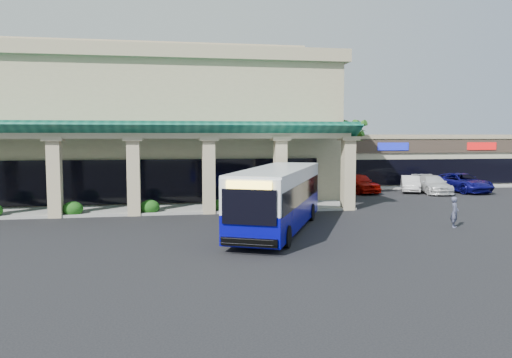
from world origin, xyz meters
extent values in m
plane|color=black|center=(0.00, 0.00, 0.00)|extent=(110.00, 110.00, 0.00)
imported|color=#484B65|center=(9.32, -1.73, 0.81)|extent=(0.67, 0.70, 1.61)
imported|color=#9A0A03|center=(10.27, 14.35, 0.84)|extent=(2.70, 5.15, 1.67)
imported|color=white|center=(14.92, 14.14, 0.69)|extent=(3.02, 4.43, 1.38)
imported|color=silver|center=(16.23, 12.90, 0.74)|extent=(2.73, 5.33, 1.48)
imported|color=#0D0B63|center=(19.19, 13.32, 0.80)|extent=(3.57, 6.13, 1.61)
camera|label=1|loc=(-5.35, -25.41, 4.81)|focal=35.00mm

